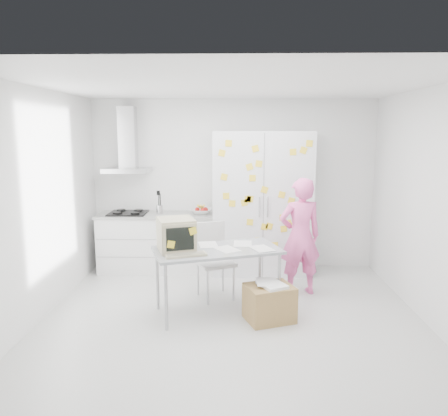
{
  "coord_description": "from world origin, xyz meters",
  "views": [
    {
      "loc": [
        0.03,
        -5.0,
        2.2
      ],
      "look_at": [
        -0.12,
        0.77,
        1.18
      ],
      "focal_mm": 35.0,
      "sensor_mm": 36.0,
      "label": 1
    }
  ],
  "objects_px": {
    "desk": "(192,242)",
    "chair": "(213,255)",
    "cardboard_box": "(269,302)",
    "person": "(300,237)"
  },
  "relations": [
    {
      "from": "cardboard_box",
      "to": "person",
      "type": "bearing_deg",
      "value": 62.23
    },
    {
      "from": "desk",
      "to": "cardboard_box",
      "type": "height_order",
      "value": "desk"
    },
    {
      "from": "person",
      "to": "chair",
      "type": "height_order",
      "value": "person"
    },
    {
      "from": "person",
      "to": "chair",
      "type": "relative_size",
      "value": 1.6
    },
    {
      "from": "person",
      "to": "chair",
      "type": "distance_m",
      "value": 1.2
    },
    {
      "from": "cardboard_box",
      "to": "desk",
      "type": "bearing_deg",
      "value": 169.92
    },
    {
      "from": "person",
      "to": "cardboard_box",
      "type": "xyz_separation_m",
      "value": [
        -0.47,
        -0.89,
        -0.58
      ]
    },
    {
      "from": "desk",
      "to": "chair",
      "type": "xyz_separation_m",
      "value": [
        0.22,
        0.6,
        -0.34
      ]
    },
    {
      "from": "desk",
      "to": "chair",
      "type": "distance_m",
      "value": 0.72
    },
    {
      "from": "person",
      "to": "desk",
      "type": "distance_m",
      "value": 1.57
    }
  ]
}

